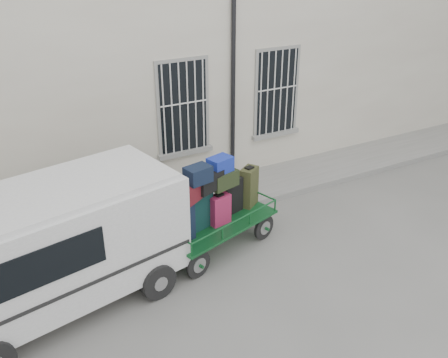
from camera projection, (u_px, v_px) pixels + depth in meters
ground at (261, 242)px, 10.80m from camera, size 80.00×80.00×0.00m
building at (158, 55)px, 13.82m from camera, size 24.00×5.15×6.00m
sidewalk at (214, 197)px, 12.50m from camera, size 24.00×1.70×0.15m
luggage_cart at (214, 205)px, 10.06m from camera, size 2.98×1.78×2.10m
van at (51, 244)px, 8.38m from camera, size 4.79×2.75×2.28m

